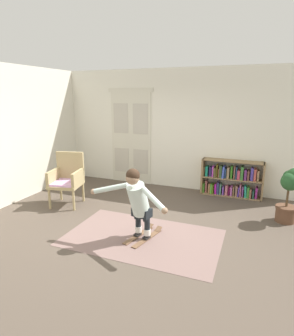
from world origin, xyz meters
name	(u,v)px	position (x,y,z in m)	size (l,w,h in m)	color
ground_plane	(135,229)	(0.00, 0.00, 0.00)	(7.20, 7.20, 0.00)	brown
back_wall	(177,130)	(0.00, 2.60, 1.45)	(6.00, 0.10, 2.90)	silver
side_wall_left	(12,135)	(-3.00, 0.40, 1.45)	(0.10, 6.00, 2.90)	silver
double_door	(131,137)	(-1.22, 2.54, 1.23)	(1.22, 0.05, 2.45)	beige
rug	(143,237)	(0.24, -0.22, 0.00)	(2.50, 1.53, 0.01)	#7A605B
bookshelf	(231,180)	(1.37, 2.39, 0.38)	(1.37, 0.30, 0.84)	#8B704C
wicker_chair	(67,178)	(-1.82, 0.60, 0.58)	(0.72, 0.72, 1.10)	tan
potted_plant	(292,186)	(2.50, 1.33, 0.68)	(0.46, 0.47, 1.03)	brown
skis_pair	(144,236)	(0.25, -0.19, 0.02)	(0.44, 0.79, 0.07)	brown
person_skier	(137,199)	(0.21, -0.35, 0.72)	(1.40, 0.75, 1.15)	white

